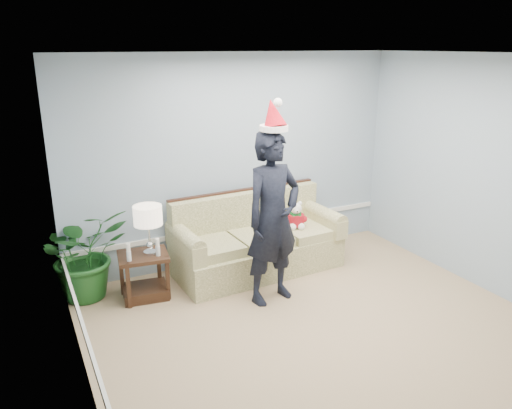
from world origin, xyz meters
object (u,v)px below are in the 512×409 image
Objects in this scene: houseplant at (85,253)px; teddy_bear at (296,218)px; sofa at (256,243)px; table_lamp at (148,217)px; man at (273,218)px; side_table at (145,280)px.

houseplant is 2.61m from teddy_bear.
teddy_bear is at bearing -15.90° from sofa.
table_lamp is at bearing -176.73° from sofa.
table_lamp reaches higher than teddy_bear.
side_table is at bearing 141.00° from man.
sofa is 2.03× the size of houseplant.
sofa is 3.53× the size of side_table.
side_table is 1.65m from man.
sofa is at bearing -5.35° from houseplant.
houseplant reaches higher than side_table.
side_table is 0.74m from houseplant.
sofa is at bearing 4.85° from side_table.
sofa reaches higher than teddy_bear.
man is at bearing -28.63° from table_lamp.
man reaches higher than sofa.
side_table is at bearing 166.18° from table_lamp.
table_lamp is (-1.40, -0.15, 0.61)m from sofa.
side_table is at bearing -28.76° from houseplant.
side_table is 0.57× the size of houseplant.
table_lamp is 1.95m from teddy_bear.
table_lamp is at bearing -13.82° from side_table.
man is 1.04m from teddy_bear.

